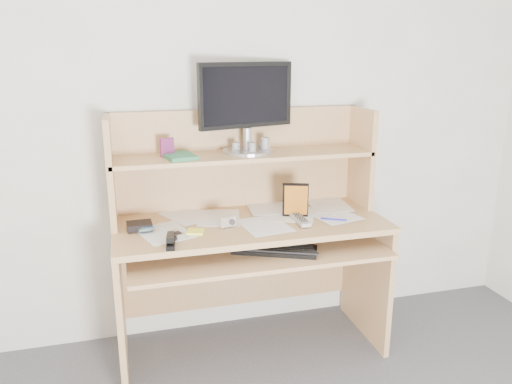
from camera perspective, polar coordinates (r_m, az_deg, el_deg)
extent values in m
cube|color=silver|center=(2.78, -2.30, 8.50)|extent=(3.60, 0.04, 2.50)
cube|color=tan|center=(2.60, -0.59, -3.71)|extent=(1.40, 0.60, 0.03)
cube|color=tan|center=(2.68, -15.24, -12.45)|extent=(0.03, 0.56, 0.72)
cube|color=tan|center=(2.98, 12.47, -9.28)|extent=(0.03, 0.56, 0.72)
cube|color=tan|center=(3.01, -1.95, -9.10)|extent=(1.34, 0.02, 0.41)
cube|color=tan|center=(2.53, 0.11, -6.62)|extent=(1.28, 0.55, 0.02)
cube|color=tan|center=(2.79, -2.11, 3.85)|extent=(1.40, 0.02, 0.55)
cube|color=tan|center=(2.59, -16.33, 2.25)|extent=(0.03, 0.30, 0.55)
cube|color=tan|center=(2.90, 11.89, 3.95)|extent=(0.03, 0.30, 0.55)
cube|color=tan|center=(2.65, -1.43, 4.19)|extent=(1.38, 0.30, 0.02)
cube|color=white|center=(2.59, -0.59, -3.33)|extent=(1.32, 0.54, 0.01)
cube|color=black|center=(2.48, 2.18, -6.61)|extent=(0.44, 0.30, 0.02)
cube|color=black|center=(2.47, 2.18, -6.30)|extent=(0.41, 0.28, 0.01)
cube|color=#9D9E98|center=(2.59, 5.07, -3.17)|extent=(0.05, 0.19, 0.02)
cube|color=#B6B6B8|center=(2.40, -8.99, -4.74)|extent=(0.08, 0.11, 0.02)
cube|color=black|center=(2.31, -9.72, -5.39)|extent=(0.06, 0.15, 0.04)
cube|color=black|center=(2.54, -13.18, -3.76)|extent=(0.12, 0.10, 0.03)
cube|color=#EEFC42|center=(2.46, -6.94, -4.50)|extent=(0.10, 0.10, 0.01)
cube|color=silver|center=(2.51, -3.34, -3.38)|extent=(0.09, 0.05, 0.05)
cube|color=black|center=(2.62, 4.53, -0.91)|extent=(0.13, 0.06, 0.19)
cylinder|color=#1A17B2|center=(2.63, 8.87, -3.08)|extent=(0.12, 0.07, 0.01)
cube|color=#A51624|center=(2.60, -10.12, 5.05)|extent=(0.07, 0.03, 0.10)
cube|color=#358656|center=(2.56, -8.72, 4.07)|extent=(0.17, 0.22, 0.02)
cylinder|color=black|center=(2.65, -2.32, 5.07)|extent=(0.05, 0.05, 0.06)
cylinder|color=white|center=(2.62, -0.45, 4.99)|extent=(0.05, 0.05, 0.06)
cylinder|color=black|center=(2.72, 0.74, 5.24)|extent=(0.05, 0.05, 0.05)
cylinder|color=white|center=(2.68, 1.07, 5.42)|extent=(0.06, 0.06, 0.08)
cylinder|color=#B1B1B6|center=(2.67, -0.92, 4.71)|extent=(0.27, 0.27, 0.02)
cylinder|color=#B1B1B6|center=(2.67, -0.99, 6.12)|extent=(0.05, 0.05, 0.11)
cube|color=black|center=(2.66, -1.13, 11.00)|extent=(0.53, 0.17, 0.34)
cube|color=black|center=(2.64, -1.03, 10.97)|extent=(0.48, 0.13, 0.29)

